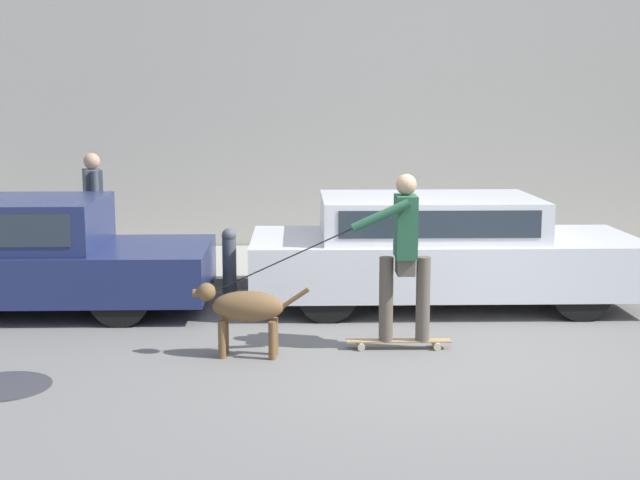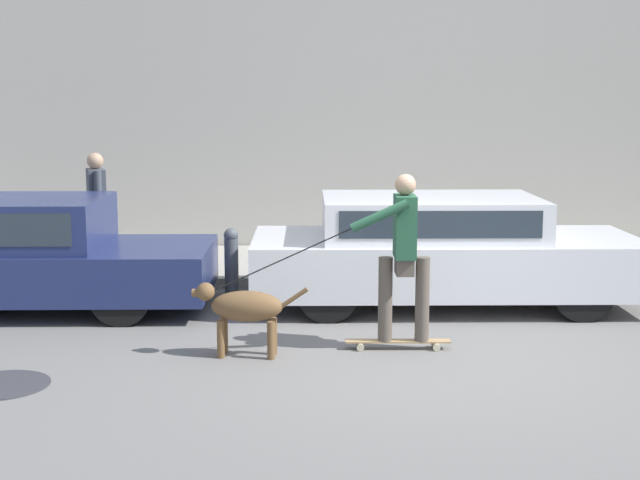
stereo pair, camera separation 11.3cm
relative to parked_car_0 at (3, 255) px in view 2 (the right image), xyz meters
name	(u,v)px [view 2 (the right image)]	position (x,y,z in m)	size (l,w,h in m)	color
ground_plane	(431,360)	(4.47, -2.19, -0.62)	(36.00, 36.00, 0.00)	slate
back_wall	(369,84)	(4.47, 3.71, 1.94)	(32.00, 0.30, 5.13)	#ADA89E
sidewalk_curb	(377,264)	(4.47, 2.27, -0.56)	(30.00, 2.55, 0.13)	#A39E93
parked_car_0	(3,255)	(0.00, 0.00, 0.00)	(4.58, 1.86, 1.26)	black
parked_car_1	(441,251)	(4.94, 0.00, 0.01)	(4.44, 1.94, 1.25)	black
dog	(244,308)	(2.77, -1.99, -0.17)	(1.07, 0.37, 0.69)	brown
skateboarder	(403,251)	(4.25, -1.82, 0.33)	(2.30, 0.55, 1.66)	beige
pedestrian_with_bag	(97,206)	(0.73, 1.67, 0.35)	(0.33, 0.70, 1.53)	#3D4760
manhole_cover	(1,385)	(0.78, -2.76, -0.62)	(0.80, 0.80, 0.01)	#38383D
fire_hydrant	(231,259)	(2.51, 0.74, -0.20)	(0.18, 0.18, 0.80)	#4C5156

